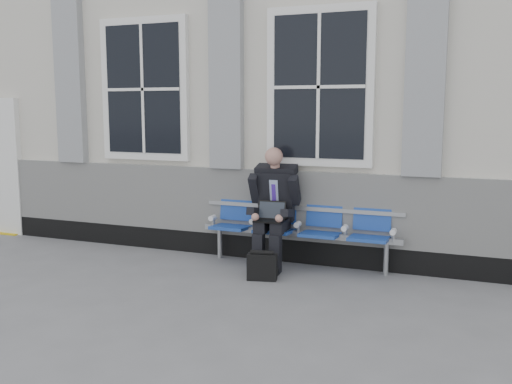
% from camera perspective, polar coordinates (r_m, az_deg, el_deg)
% --- Properties ---
extents(ground, '(70.00, 70.00, 0.00)m').
position_cam_1_polar(ground, '(6.22, -0.65, -10.30)').
color(ground, slate).
rests_on(ground, ground).
extents(station_building, '(14.40, 4.40, 4.49)m').
position_cam_1_polar(station_building, '(9.21, 7.41, 9.74)').
color(station_building, beige).
rests_on(station_building, ground).
extents(bench, '(2.60, 0.47, 0.91)m').
position_cam_1_polar(bench, '(7.24, 4.34, -3.12)').
color(bench, '#9EA0A3').
rests_on(bench, ground).
extents(businessman, '(0.64, 0.86, 1.51)m').
position_cam_1_polar(businessman, '(7.15, 1.80, -1.17)').
color(businessman, black).
rests_on(businessman, ground).
extents(briefcase, '(0.37, 0.22, 0.35)m').
position_cam_1_polar(briefcase, '(6.71, 0.62, -7.44)').
color(briefcase, black).
rests_on(briefcase, ground).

